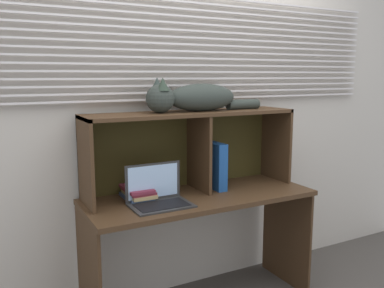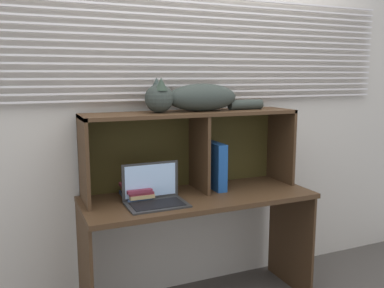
{
  "view_description": "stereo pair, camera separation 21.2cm",
  "coord_description": "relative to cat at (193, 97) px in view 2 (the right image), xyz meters",
  "views": [
    {
      "loc": [
        -1.19,
        -1.91,
        1.48
      ],
      "look_at": [
        0.0,
        0.34,
        1.05
      ],
      "focal_mm": 38.27,
      "sensor_mm": 36.0,
      "label": 1
    },
    {
      "loc": [
        -1.0,
        -2.0,
        1.48
      ],
      "look_at": [
        0.0,
        0.34,
        1.05
      ],
      "focal_mm": 38.27,
      "sensor_mm": 36.0,
      "label": 2
    }
  ],
  "objects": [
    {
      "name": "book_stack",
      "position": [
        -0.38,
        -0.0,
        -0.56
      ],
      "size": [
        0.16,
        0.25,
        0.08
      ],
      "color": "#3F5783",
      "rests_on": "desk"
    },
    {
      "name": "laptop",
      "position": [
        -0.31,
        -0.16,
        -0.55
      ],
      "size": [
        0.34,
        0.24,
        0.23
      ],
      "color": "#2E2E2E",
      "rests_on": "desk"
    },
    {
      "name": "hutch_shelf_unit",
      "position": [
        -0.0,
        0.04,
        -0.25
      ],
      "size": [
        1.37,
        0.32,
        0.51
      ],
      "color": "#452E1B",
      "rests_on": "desk"
    },
    {
      "name": "back_panel_with_blinds",
      "position": [
        -0.01,
        0.21,
        -0.08
      ],
      "size": [
        4.4,
        0.08,
        2.5
      ],
      "color": "beige",
      "rests_on": "ground"
    },
    {
      "name": "binder_upright",
      "position": [
        0.15,
        -0.0,
        -0.45
      ],
      "size": [
        0.06,
        0.25,
        0.3
      ],
      "primitive_type": "cube",
      "color": "#1C4C97",
      "rests_on": "desk"
    },
    {
      "name": "desk",
      "position": [
        -0.01,
        -0.11,
        -0.74
      ],
      "size": [
        1.43,
        0.55,
        0.75
      ],
      "color": "#452E1B",
      "rests_on": "ground"
    },
    {
      "name": "cat",
      "position": [
        0.0,
        0.0,
        0.0
      ],
      "size": [
        0.8,
        0.19,
        0.21
      ],
      "color": "#313832",
      "rests_on": "hutch_shelf_unit"
    }
  ]
}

